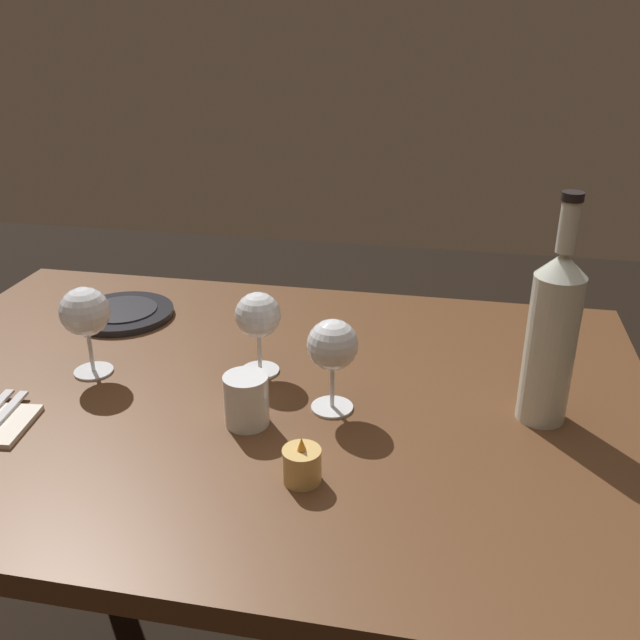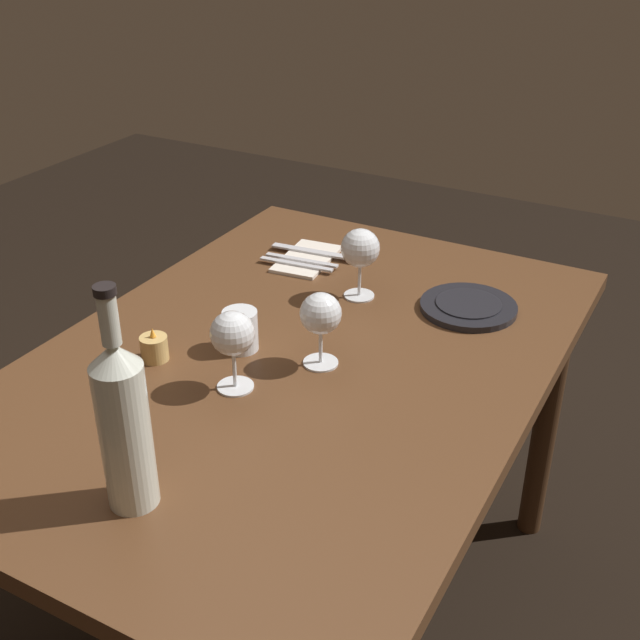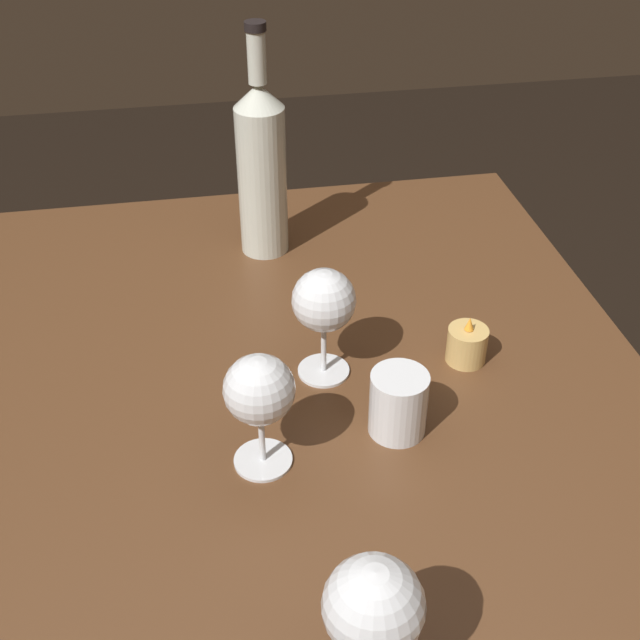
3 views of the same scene
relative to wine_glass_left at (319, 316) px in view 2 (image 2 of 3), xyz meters
name	(u,v)px [view 2 (image 2 of 3)]	position (x,y,z in m)	size (l,w,h in m)	color
ground_plane	(299,625)	(0.00, 0.06, -0.84)	(6.00, 6.00, 0.00)	black
dining_table	(295,395)	(0.00, 0.06, -0.19)	(1.30, 0.90, 0.74)	#56351E
wine_glass_left	(319,316)	(0.00, 0.00, 0.00)	(0.08, 0.08, 0.14)	white
wine_glass_right	(361,250)	(0.28, 0.06, 0.01)	(0.08, 0.08, 0.16)	white
wine_glass_centre	(232,335)	(-0.14, 0.09, 0.00)	(0.08, 0.08, 0.15)	white
wine_bottle	(125,423)	(-0.45, 0.06, 0.04)	(0.07, 0.07, 0.35)	silver
water_tumbler	(240,332)	(-0.02, 0.16, -0.07)	(0.07, 0.07, 0.08)	white
votive_candle	(154,349)	(-0.13, 0.28, -0.08)	(0.05, 0.05, 0.07)	#DBB266
dinner_plate	(468,306)	(0.34, -0.17, -0.09)	(0.20, 0.20, 0.02)	black
folded_napkin	(307,259)	(0.39, 0.25, -0.10)	(0.20, 0.13, 0.01)	silver
fork_inner	(302,260)	(0.37, 0.25, -0.09)	(0.03, 0.18, 0.00)	silver
fork_outer	(296,264)	(0.34, 0.25, -0.09)	(0.03, 0.18, 0.00)	silver
table_knife	(313,252)	(0.42, 0.25, -0.09)	(0.04, 0.21, 0.00)	silver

